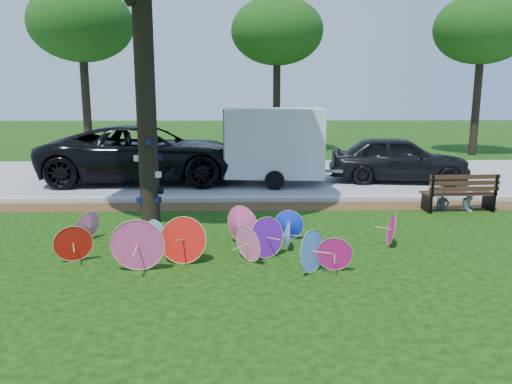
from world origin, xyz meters
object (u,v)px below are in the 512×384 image
person_right (471,190)px  dark_pickup (398,159)px  cargo_trailer (275,142)px  park_bench (458,192)px  parasol_pile (223,237)px  black_van (147,154)px  person_left (443,191)px

person_right → dark_pickup: bearing=78.5°
cargo_trailer → person_right: bearing=-33.6°
dark_pickup → cargo_trailer: size_ratio=1.47×
park_bench → parasol_pile: bearing=-152.3°
cargo_trailer → park_bench: 5.86m
park_bench → person_right: (0.35, 0.05, 0.05)m
black_van → cargo_trailer: (4.25, -0.58, 0.43)m
black_van → park_bench: black_van is taller
parasol_pile → person_right: size_ratio=6.18×
black_van → person_right: black_van is taller
parasol_pile → dark_pickup: (5.52, 7.64, 0.40)m
park_bench → person_right: person_right is taller
park_bench → person_left: (-0.35, 0.05, 0.02)m
park_bench → person_left: 0.35m
black_van → person_right: bearing=-116.0°
cargo_trailer → person_right: size_ratio=2.93×
dark_pickup → person_right: (0.62, -4.10, -0.24)m
cargo_trailer → dark_pickup: bearing=9.7°
park_bench → person_left: bearing=168.5°
dark_pickup → parasol_pile: bearing=151.5°
black_van → park_bench: size_ratio=3.71×
person_left → person_right: size_ratio=0.96×
dark_pickup → person_left: (-0.08, -4.10, -0.27)m
parasol_pile → person_right: (6.14, 3.54, 0.15)m
cargo_trailer → park_bench: bearing=-36.2°
cargo_trailer → park_bench: size_ratio=1.68×
parasol_pile → dark_pickup: dark_pickup is taller
dark_pickup → person_left: bearing=-173.8°
person_left → park_bench: bearing=-10.3°
parasol_pile → person_left: size_ratio=6.46×
parasol_pile → dark_pickup: bearing=54.1°
person_right → black_van: bearing=134.3°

